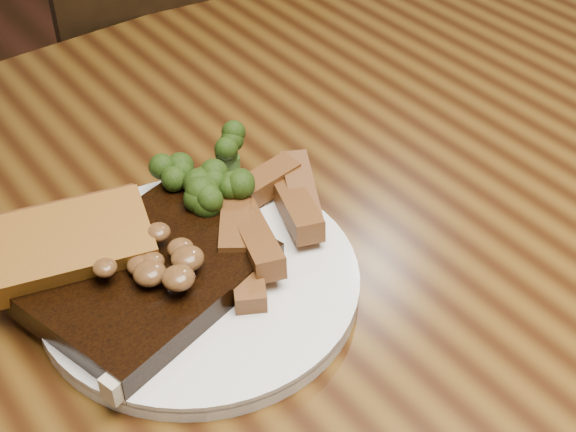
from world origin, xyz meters
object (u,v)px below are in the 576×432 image
chair_far (189,141)px  potato_wedges (260,234)px  steak (148,279)px  garlic_bread (75,264)px  plate (200,283)px  dining_table (301,315)px

chair_far → potato_wedges: bearing=75.3°
steak → garlic_bread: (-0.04, 0.05, 0.00)m
garlic_bread → chair_far: bearing=68.6°
chair_far → plate: (-0.30, -0.56, 0.31)m
steak → garlic_bread: size_ratio=1.40×
garlic_bread → potato_wedges: 0.15m
chair_far → potato_wedges: chair_far is taller
potato_wedges → chair_far: bearing=66.6°
chair_far → potato_wedges: (-0.24, -0.55, 0.33)m
dining_table → garlic_bread: size_ratio=12.99×
steak → potato_wedges: steak is taller
dining_table → steak: steak is taller
plate → steak: 0.04m
chair_far → potato_wedges: 0.69m
potato_wedges → plate: bearing=-177.8°
plate → garlic_bread: 0.10m
dining_table → potato_wedges: size_ratio=13.25×
dining_table → plate: plate is taller
garlic_bread → steak: bearing=-35.0°
steak → potato_wedges: bearing=-20.0°
dining_table → potato_wedges: 0.12m
steak → garlic_bread: garlic_bread is taller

